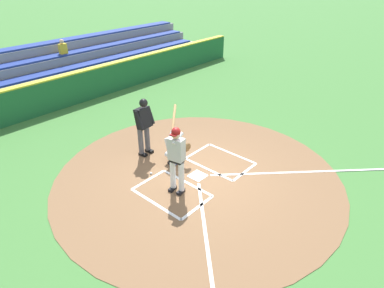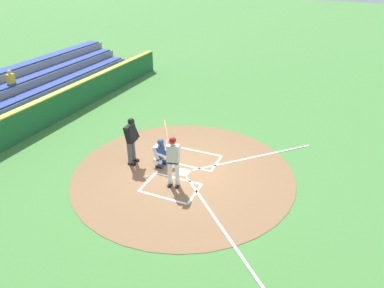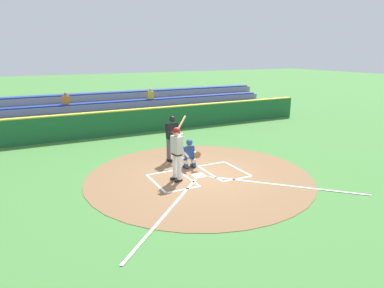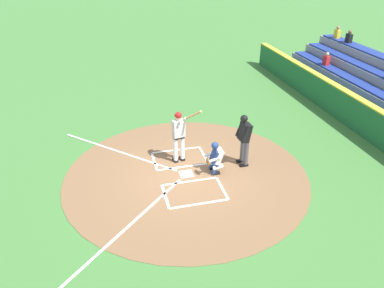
{
  "view_description": "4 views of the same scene",
  "coord_description": "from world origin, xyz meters",
  "px_view_note": "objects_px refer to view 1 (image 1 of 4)",
  "views": [
    {
      "loc": [
        5.95,
        5.04,
        5.38
      ],
      "look_at": [
        -0.14,
        -0.34,
        0.86
      ],
      "focal_mm": 31.09,
      "sensor_mm": 36.0,
      "label": 1
    },
    {
      "loc": [
        9.78,
        4.57,
        6.97
      ],
      "look_at": [
        0.0,
        0.34,
        1.25
      ],
      "focal_mm": 32.91,
      "sensor_mm": 36.0,
      "label": 2
    },
    {
      "loc": [
        5.39,
        10.03,
        4.29
      ],
      "look_at": [
        -0.22,
        -0.97,
        0.92
      ],
      "focal_mm": 31.7,
      "sensor_mm": 36.0,
      "label": 3
    },
    {
      "loc": [
        -10.05,
        2.35,
        6.81
      ],
      "look_at": [
        0.48,
        -0.32,
        0.85
      ],
      "focal_mm": 34.81,
      "sensor_mm": 36.0,
      "label": 4
    }
  ],
  "objects_px": {
    "catcher": "(176,146)",
    "baseball": "(151,173)",
    "batter": "(176,155)",
    "plate_umpire": "(144,123)"
  },
  "relations": [
    {
      "from": "catcher",
      "to": "baseball",
      "type": "relative_size",
      "value": 15.27
    },
    {
      "from": "catcher",
      "to": "batter",
      "type": "bearing_deg",
      "value": 45.34
    },
    {
      "from": "catcher",
      "to": "plate_umpire",
      "type": "bearing_deg",
      "value": -77.19
    },
    {
      "from": "batter",
      "to": "plate_umpire",
      "type": "height_order",
      "value": "batter"
    },
    {
      "from": "plate_umpire",
      "to": "baseball",
      "type": "bearing_deg",
      "value": 55.2
    },
    {
      "from": "catcher",
      "to": "plate_umpire",
      "type": "distance_m",
      "value": 1.21
    },
    {
      "from": "batter",
      "to": "catcher",
      "type": "relative_size",
      "value": 1.88
    },
    {
      "from": "plate_umpire",
      "to": "baseball",
      "type": "distance_m",
      "value": 1.58
    },
    {
      "from": "batter",
      "to": "plate_umpire",
      "type": "bearing_deg",
      "value": -109.46
    },
    {
      "from": "catcher",
      "to": "plate_umpire",
      "type": "xyz_separation_m",
      "value": [
        0.24,
        -1.08,
        0.49
      ]
    }
  ]
}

